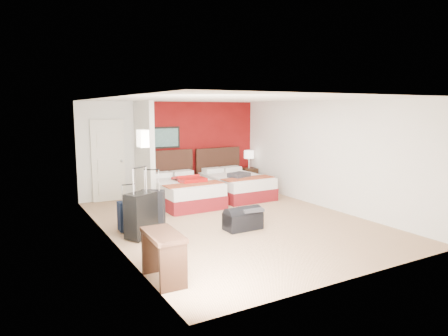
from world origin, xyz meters
TOP-DOWN VIEW (x-y plane):
  - ground at (0.00, 0.00)m, footprint 6.50×6.50m
  - room_walls at (-1.40, 1.42)m, footprint 5.02×6.52m
  - red_accent_panel at (0.75, 3.23)m, footprint 3.50×0.04m
  - partition_wall at (-1.00, 2.61)m, footprint 0.12×1.20m
  - entry_door at (-1.75, 3.20)m, footprint 0.82×0.06m
  - bed_left at (-0.27, 1.90)m, footprint 1.39×1.97m
  - bed_right at (1.29, 2.01)m, footprint 1.37×1.93m
  - red_suitcase_open at (-0.17, 1.80)m, footprint 0.60×0.83m
  - jacket_bundle at (1.19, 1.71)m, footprint 0.57×0.51m
  - nightstand at (2.25, 2.88)m, footprint 0.47×0.47m
  - table_lamp at (2.25, 2.88)m, footprint 0.34×0.34m
  - suitcase_black at (-2.01, -0.13)m, footprint 0.63×0.55m
  - suitcase_charcoal at (-1.57, 0.49)m, footprint 0.55×0.48m
  - suitcase_navy at (-2.07, 0.39)m, footprint 0.40×0.24m
  - duffel_bag at (-0.13, -0.56)m, footprint 0.72×0.39m
  - jacket_draped at (0.02, -0.61)m, footprint 0.47×0.41m
  - desk at (-2.32, -2.05)m, footprint 0.44×0.83m

SIDE VIEW (x-z plane):
  - ground at x=0.00m, z-range 0.00..0.00m
  - duffel_bag at x=-0.13m, z-range 0.00..0.36m
  - suitcase_navy at x=-2.07m, z-range 0.00..0.56m
  - bed_right at x=1.29m, z-range 0.00..0.57m
  - bed_left at x=-0.27m, z-range 0.00..0.58m
  - nightstand at x=2.25m, z-range 0.00..0.59m
  - desk at x=-2.32m, z-range 0.00..0.68m
  - suitcase_charcoal at x=-1.57m, z-range 0.00..0.69m
  - jacket_draped at x=0.02m, z-range 0.36..0.42m
  - suitcase_black at x=-2.01m, z-range 0.00..0.80m
  - jacket_bundle at x=1.19m, z-range 0.57..0.69m
  - red_suitcase_open at x=-0.17m, z-range 0.58..0.69m
  - table_lamp at x=2.25m, z-range 0.59..1.10m
  - entry_door at x=-1.75m, z-range 0.00..2.05m
  - red_accent_panel at x=0.75m, z-range 0.00..2.50m
  - partition_wall at x=-1.00m, z-range 0.00..2.50m
  - room_walls at x=-1.40m, z-range 0.01..2.51m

